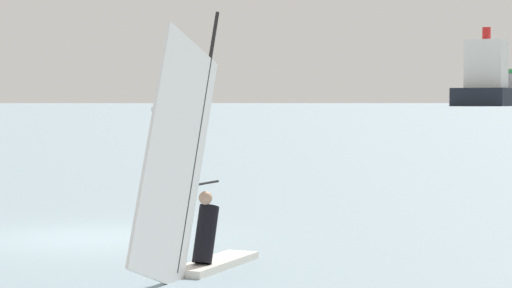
{
  "coord_description": "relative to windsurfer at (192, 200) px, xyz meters",
  "views": [
    {
      "loc": [
        8.81,
        -17.82,
        2.72
      ],
      "look_at": [
        1.91,
        5.31,
        1.66
      ],
      "focal_mm": 70.03,
      "sensor_mm": 36.0,
      "label": 1
    }
  ],
  "objects": [
    {
      "name": "ground_plane",
      "position": [
        -3.46,
        3.33,
        -1.18
      ],
      "size": [
        4000.0,
        4000.0,
        0.0
      ],
      "primitive_type": "plane",
      "color": "gray"
    },
    {
      "name": "small_sailboat",
      "position": [
        -90.82,
        222.45,
        -0.42
      ],
      "size": [
        3.46,
        8.78,
        8.18
      ],
      "rotation": [
        0.0,
        0.0,
        4.85
      ],
      "color": "white",
      "rests_on": "ground_plane"
    },
    {
      "name": "windsurfer",
      "position": [
        0.0,
        0.0,
        0.0
      ],
      "size": [
        0.84,
        3.9,
        4.32
      ],
      "rotation": [
        0.0,
        0.0,
        1.45
      ],
      "color": "white",
      "rests_on": "ground_plane"
    }
  ]
}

